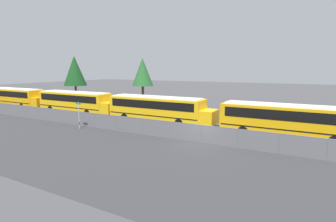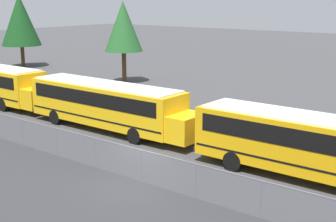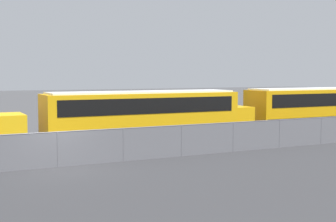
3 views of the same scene
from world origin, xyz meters
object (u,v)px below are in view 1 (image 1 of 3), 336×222
at_px(school_bus_1, 16,96).
at_px(street_sign, 79,114).
at_px(school_bus_4, 291,119).
at_px(school_bus_2, 76,101).
at_px(tree_0, 143,72).
at_px(tree_2, 75,71).
at_px(school_bus_3, 158,107).

distance_m(school_bus_1, street_sign, 21.68).
bearing_deg(school_bus_4, school_bus_1, 179.95).
relative_size(school_bus_2, tree_0, 1.61).
bearing_deg(tree_2, school_bus_2, -41.94).
height_order(school_bus_2, school_bus_4, same).
distance_m(school_bus_2, tree_2, 21.41).
distance_m(school_bus_4, tree_0, 28.88).
distance_m(tree_0, tree_2, 17.55).
bearing_deg(school_bus_4, tree_0, 150.99).
bearing_deg(school_bus_2, school_bus_4, -0.71).
relative_size(school_bus_3, tree_0, 1.61).
bearing_deg(tree_0, tree_2, 178.31).
xyz_separation_m(school_bus_2, tree_2, (-15.66, 14.07, 3.88)).
height_order(school_bus_1, school_bus_4, same).
relative_size(school_bus_1, school_bus_4, 1.00).
xyz_separation_m(street_sign, tree_2, (-23.18, 20.48, 4.20)).
xyz_separation_m(school_bus_4, street_sign, (-19.41, -6.08, -0.31)).
height_order(street_sign, tree_0, tree_0).
bearing_deg(tree_0, school_bus_2, -97.91).
bearing_deg(school_bus_1, tree_0, 42.43).
bearing_deg(street_sign, school_bus_1, 163.62).
distance_m(school_bus_3, tree_0, 18.04).
distance_m(school_bus_4, street_sign, 20.34).
xyz_separation_m(street_sign, tree_0, (-5.64, 19.97, 4.05)).
relative_size(school_bus_3, tree_2, 1.47).
relative_size(school_bus_2, school_bus_4, 1.00).
distance_m(school_bus_1, tree_2, 15.08).
xyz_separation_m(school_bus_1, tree_0, (15.15, 13.85, 3.74)).
height_order(school_bus_1, school_bus_3, same).
bearing_deg(school_bus_2, school_bus_3, -0.12).
bearing_deg(street_sign, tree_0, 105.77).
height_order(school_bus_1, street_sign, school_bus_1).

